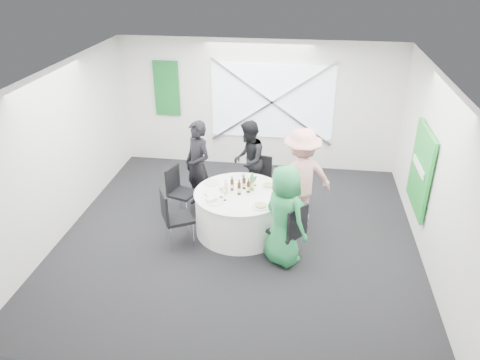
# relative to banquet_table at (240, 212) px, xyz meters

# --- Properties ---
(floor) EXTENTS (6.00, 6.00, 0.00)m
(floor) POSITION_rel_banquet_table_xyz_m (0.00, -0.20, -0.38)
(floor) COLOR black
(floor) RESTS_ON ground
(ceiling) EXTENTS (6.00, 6.00, 0.00)m
(ceiling) POSITION_rel_banquet_table_xyz_m (0.00, -0.20, 2.42)
(ceiling) COLOR silver
(ceiling) RESTS_ON wall_back
(wall_back) EXTENTS (6.00, 0.00, 6.00)m
(wall_back) POSITION_rel_banquet_table_xyz_m (0.00, 2.80, 1.02)
(wall_back) COLOR silver
(wall_back) RESTS_ON floor
(wall_front) EXTENTS (6.00, 0.00, 6.00)m
(wall_front) POSITION_rel_banquet_table_xyz_m (0.00, -3.20, 1.02)
(wall_front) COLOR silver
(wall_front) RESTS_ON floor
(wall_left) EXTENTS (0.00, 6.00, 6.00)m
(wall_left) POSITION_rel_banquet_table_xyz_m (-3.00, -0.20, 1.02)
(wall_left) COLOR silver
(wall_left) RESTS_ON floor
(wall_right) EXTENTS (0.00, 6.00, 6.00)m
(wall_right) POSITION_rel_banquet_table_xyz_m (3.00, -0.20, 1.02)
(wall_right) COLOR silver
(wall_right) RESTS_ON floor
(window_panel) EXTENTS (2.60, 0.03, 1.60)m
(window_panel) POSITION_rel_banquet_table_xyz_m (0.30, 2.76, 1.12)
(window_panel) COLOR white
(window_panel) RESTS_ON wall_back
(window_brace_a) EXTENTS (2.63, 0.05, 1.84)m
(window_brace_a) POSITION_rel_banquet_table_xyz_m (0.30, 2.72, 1.12)
(window_brace_a) COLOR silver
(window_brace_a) RESTS_ON window_panel
(window_brace_b) EXTENTS (2.63, 0.05, 1.84)m
(window_brace_b) POSITION_rel_banquet_table_xyz_m (0.30, 2.72, 1.12)
(window_brace_b) COLOR silver
(window_brace_b) RESTS_ON window_panel
(green_banner) EXTENTS (0.55, 0.04, 1.20)m
(green_banner) POSITION_rel_banquet_table_xyz_m (-2.00, 2.75, 1.32)
(green_banner) COLOR #125C27
(green_banner) RESTS_ON wall_back
(green_sign) EXTENTS (0.05, 1.20, 1.40)m
(green_sign) POSITION_rel_banquet_table_xyz_m (2.94, 0.40, 0.82)
(green_sign) COLOR green
(green_sign) RESTS_ON wall_right
(banquet_table) EXTENTS (1.56, 1.56, 0.76)m
(banquet_table) POSITION_rel_banquet_table_xyz_m (0.00, 0.00, 0.00)
(banquet_table) COLOR white
(banquet_table) RESTS_ON floor
(chair_back) EXTENTS (0.47, 0.48, 0.88)m
(chair_back) POSITION_rel_banquet_table_xyz_m (0.23, 1.19, 0.14)
(chair_back) COLOR black
(chair_back) RESTS_ON floor
(chair_back_left) EXTENTS (0.55, 0.54, 0.95)m
(chair_back_left) POSITION_rel_banquet_table_xyz_m (-1.19, 0.40, 0.17)
(chair_back_left) COLOR black
(chair_back_left) RESTS_ON floor
(chair_back_right) EXTENTS (0.56, 0.56, 0.87)m
(chair_back_right) POSITION_rel_banquet_table_xyz_m (0.86, 0.73, 0.13)
(chair_back_right) COLOR black
(chair_back_right) RESTS_ON floor
(chair_front_right) EXTENTS (0.65, 0.64, 1.01)m
(chair_front_right) POSITION_rel_banquet_table_xyz_m (0.90, -0.73, 0.21)
(chair_front_right) COLOR black
(chair_front_right) RESTS_ON floor
(chair_front_left) EXTENTS (0.62, 0.62, 1.01)m
(chair_front_left) POSITION_rel_banquet_table_xyz_m (-1.03, -0.56, 0.21)
(chair_front_left) COLOR black
(chair_front_left) RESTS_ON floor
(person_man_back_left) EXTENTS (0.74, 0.71, 1.70)m
(person_man_back_left) POSITION_rel_banquet_table_xyz_m (-0.90, 0.78, 0.47)
(person_man_back_left) COLOR black
(person_man_back_left) RESTS_ON floor
(person_man_back) EXTENTS (0.43, 0.77, 1.57)m
(person_man_back) POSITION_rel_banquet_table_xyz_m (-0.02, 1.27, 0.40)
(person_man_back) COLOR black
(person_man_back) RESTS_ON floor
(person_woman_pink) EXTENTS (1.28, 0.95, 1.80)m
(person_woman_pink) POSITION_rel_banquet_table_xyz_m (1.00, 0.43, 0.52)
(person_woman_pink) COLOR pink
(person_woman_pink) RESTS_ON floor
(person_woman_green) EXTENTS (0.94, 0.93, 1.64)m
(person_woman_green) POSITION_rel_banquet_table_xyz_m (0.79, -0.75, 0.44)
(person_woman_green) COLOR #258A49
(person_woman_green) RESTS_ON floor
(plate_back) EXTENTS (0.30, 0.30, 0.01)m
(plate_back) POSITION_rel_banquet_table_xyz_m (-0.08, 0.59, 0.39)
(plate_back) COLOR silver
(plate_back) RESTS_ON banquet_table
(plate_back_left) EXTENTS (0.27, 0.27, 0.01)m
(plate_back_left) POSITION_rel_banquet_table_xyz_m (-0.54, 0.26, 0.39)
(plate_back_left) COLOR silver
(plate_back_left) RESTS_ON banquet_table
(plate_back_right) EXTENTS (0.28, 0.28, 0.04)m
(plate_back_right) POSITION_rel_banquet_table_xyz_m (0.46, 0.29, 0.40)
(plate_back_right) COLOR silver
(plate_back_right) RESTS_ON banquet_table
(plate_front_right) EXTENTS (0.28, 0.28, 0.04)m
(plate_front_right) POSITION_rel_banquet_table_xyz_m (0.40, -0.42, 0.40)
(plate_front_right) COLOR silver
(plate_front_right) RESTS_ON banquet_table
(plate_front_left) EXTENTS (0.27, 0.27, 0.01)m
(plate_front_left) POSITION_rel_banquet_table_xyz_m (-0.36, -0.39, 0.39)
(plate_front_left) COLOR silver
(plate_front_left) RESTS_ON banquet_table
(napkin) EXTENTS (0.19, 0.20, 0.05)m
(napkin) POSITION_rel_banquet_table_xyz_m (-0.43, -0.35, 0.42)
(napkin) COLOR white
(napkin) RESTS_ON plate_front_left
(beer_bottle_a) EXTENTS (0.06, 0.06, 0.25)m
(beer_bottle_a) POSITION_rel_banquet_table_xyz_m (-0.15, 0.08, 0.48)
(beer_bottle_a) COLOR #371F0A
(beer_bottle_a) RESTS_ON banquet_table
(beer_bottle_b) EXTENTS (0.06, 0.06, 0.25)m
(beer_bottle_b) POSITION_rel_banquet_table_xyz_m (0.05, 0.16, 0.47)
(beer_bottle_b) COLOR #371F0A
(beer_bottle_b) RESTS_ON banquet_table
(beer_bottle_c) EXTENTS (0.06, 0.06, 0.25)m
(beer_bottle_c) POSITION_rel_banquet_table_xyz_m (0.14, 0.03, 0.48)
(beer_bottle_c) COLOR #371F0A
(beer_bottle_c) RESTS_ON banquet_table
(beer_bottle_d) EXTENTS (0.06, 0.06, 0.28)m
(beer_bottle_d) POSITION_rel_banquet_table_xyz_m (-0.01, -0.06, 0.49)
(beer_bottle_d) COLOR #371F0A
(beer_bottle_d) RESTS_ON banquet_table
(green_water_bottle) EXTENTS (0.08, 0.08, 0.33)m
(green_water_bottle) POSITION_rel_banquet_table_xyz_m (0.19, 0.13, 0.51)
(green_water_bottle) COLOR green
(green_water_bottle) RESTS_ON banquet_table
(clear_water_bottle) EXTENTS (0.08, 0.08, 0.27)m
(clear_water_bottle) POSITION_rel_banquet_table_xyz_m (-0.23, -0.05, 0.48)
(clear_water_bottle) COLOR white
(clear_water_bottle) RESTS_ON banquet_table
(wine_glass_a) EXTENTS (0.07, 0.07, 0.17)m
(wine_glass_a) POSITION_rel_banquet_table_xyz_m (-0.29, -0.20, 0.50)
(wine_glass_a) COLOR white
(wine_glass_a) RESTS_ON banquet_table
(wine_glass_b) EXTENTS (0.07, 0.07, 0.17)m
(wine_glass_b) POSITION_rel_banquet_table_xyz_m (0.22, 0.30, 0.50)
(wine_glass_b) COLOR white
(wine_glass_b) RESTS_ON banquet_table
(wine_glass_c) EXTENTS (0.07, 0.07, 0.17)m
(wine_glass_c) POSITION_rel_banquet_table_xyz_m (0.00, 0.36, 0.50)
(wine_glass_c) COLOR white
(wine_glass_c) RESTS_ON banquet_table
(wine_glass_d) EXTENTS (0.07, 0.07, 0.17)m
(wine_glass_d) POSITION_rel_banquet_table_xyz_m (-0.21, -0.29, 0.50)
(wine_glass_d) COLOR white
(wine_glass_d) RESTS_ON banquet_table
(fork_a) EXTENTS (0.09, 0.14, 0.01)m
(fork_a) POSITION_rel_banquet_table_xyz_m (0.56, 0.15, 0.38)
(fork_a) COLOR silver
(fork_a) RESTS_ON banquet_table
(knife_a) EXTENTS (0.08, 0.14, 0.01)m
(knife_a) POSITION_rel_banquet_table_xyz_m (0.42, 0.39, 0.38)
(knife_a) COLOR silver
(knife_a) RESTS_ON banquet_table
(fork_b) EXTENTS (0.10, 0.13, 0.01)m
(fork_b) POSITION_rel_banquet_table_xyz_m (-0.55, -0.18, 0.38)
(fork_b) COLOR silver
(fork_b) RESTS_ON banquet_table
(knife_b) EXTENTS (0.10, 0.13, 0.01)m
(knife_b) POSITION_rel_banquet_table_xyz_m (-0.35, -0.46, 0.38)
(knife_b) COLOR silver
(knife_b) RESTS_ON banquet_table
(fork_c) EXTENTS (0.10, 0.13, 0.01)m
(fork_c) POSITION_rel_banquet_table_xyz_m (0.35, -0.46, 0.38)
(fork_c) COLOR silver
(fork_c) RESTS_ON banquet_table
(knife_c) EXTENTS (0.10, 0.13, 0.01)m
(knife_c) POSITION_rel_banquet_table_xyz_m (0.54, -0.19, 0.38)
(knife_c) COLOR silver
(knife_c) RESTS_ON banquet_table
(fork_d) EXTENTS (0.15, 0.02, 0.01)m
(fork_d) POSITION_rel_banquet_table_xyz_m (0.14, 0.56, 0.38)
(fork_d) COLOR silver
(fork_d) RESTS_ON banquet_table
(knife_d) EXTENTS (0.15, 0.02, 0.01)m
(knife_d) POSITION_rel_banquet_table_xyz_m (-0.19, 0.54, 0.38)
(knife_d) COLOR silver
(knife_d) RESTS_ON banquet_table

